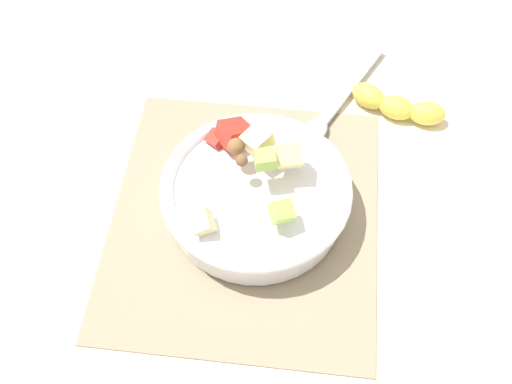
# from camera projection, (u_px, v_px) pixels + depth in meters

# --- Properties ---
(ground_plane) EXTENTS (2.40, 2.40, 0.00)m
(ground_plane) POSITION_uv_depth(u_px,v_px,m) (245.00, 219.00, 0.87)
(ground_plane) COLOR silver
(placemat) EXTENTS (0.41, 0.36, 0.01)m
(placemat) POSITION_uv_depth(u_px,v_px,m) (245.00, 217.00, 0.87)
(placemat) COLOR gray
(placemat) RESTS_ON ground_plane
(salad_bowl) EXTENTS (0.25, 0.25, 0.11)m
(salad_bowl) POSITION_uv_depth(u_px,v_px,m) (256.00, 194.00, 0.85)
(salad_bowl) COLOR white
(salad_bowl) RESTS_ON placemat
(serving_spoon) EXTENTS (0.23, 0.13, 0.01)m
(serving_spoon) POSITION_uv_depth(u_px,v_px,m) (332.00, 109.00, 0.97)
(serving_spoon) COLOR #B7B7BC
(serving_spoon) RESTS_ON placemat
(banana_whole) EXTENTS (0.07, 0.15, 0.04)m
(banana_whole) POSITION_uv_depth(u_px,v_px,m) (397.00, 106.00, 0.97)
(banana_whole) COLOR yellow
(banana_whole) RESTS_ON ground_plane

